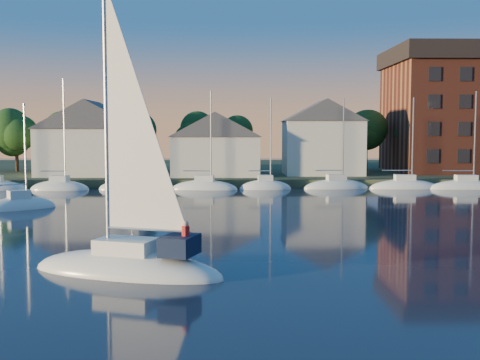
{
  "coord_description": "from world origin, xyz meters",
  "views": [
    {
      "loc": [
        -4.09,
        -20.22,
        6.67
      ],
      "look_at": [
        -3.44,
        22.0,
        3.25
      ],
      "focal_mm": 45.0,
      "sensor_mm": 36.0,
      "label": 1
    }
  ],
  "objects_px": {
    "clubhouse_west": "(93,137)",
    "clubhouse_centre": "(216,143)",
    "clubhouse_east": "(322,137)",
    "drifting_sailboat_left": "(20,208)",
    "hero_sailboat": "(129,261)"
  },
  "relations": [
    {
      "from": "clubhouse_west",
      "to": "clubhouse_centre",
      "type": "bearing_deg",
      "value": -3.58
    },
    {
      "from": "clubhouse_east",
      "to": "drifting_sailboat_left",
      "type": "height_order",
      "value": "clubhouse_east"
    },
    {
      "from": "hero_sailboat",
      "to": "clubhouse_west",
      "type": "bearing_deg",
      "value": -56.54
    },
    {
      "from": "clubhouse_west",
      "to": "clubhouse_centre",
      "type": "xyz_separation_m",
      "value": [
        16.0,
        -1.0,
        -0.8
      ]
    },
    {
      "from": "clubhouse_centre",
      "to": "clubhouse_east",
      "type": "relative_size",
      "value": 1.1
    },
    {
      "from": "clubhouse_west",
      "to": "clubhouse_east",
      "type": "height_order",
      "value": "clubhouse_east"
    },
    {
      "from": "clubhouse_east",
      "to": "hero_sailboat",
      "type": "relative_size",
      "value": 0.7
    },
    {
      "from": "clubhouse_centre",
      "to": "hero_sailboat",
      "type": "xyz_separation_m",
      "value": [
        -2.86,
        -49.34,
        -4.52
      ]
    },
    {
      "from": "clubhouse_east",
      "to": "drifting_sailboat_left",
      "type": "bearing_deg",
      "value": -137.49
    },
    {
      "from": "hero_sailboat",
      "to": "drifting_sailboat_left",
      "type": "xyz_separation_m",
      "value": [
        -13.39,
        23.61,
        -0.52
      ]
    },
    {
      "from": "clubhouse_west",
      "to": "hero_sailboat",
      "type": "distance_m",
      "value": 52.3
    },
    {
      "from": "clubhouse_east",
      "to": "hero_sailboat",
      "type": "xyz_separation_m",
      "value": [
        -16.86,
        -51.34,
        -5.38
      ]
    },
    {
      "from": "clubhouse_centre",
      "to": "hero_sailboat",
      "type": "bearing_deg",
      "value": -93.32
    },
    {
      "from": "clubhouse_centre",
      "to": "clubhouse_east",
      "type": "height_order",
      "value": "clubhouse_east"
    },
    {
      "from": "clubhouse_east",
      "to": "clubhouse_centre",
      "type": "bearing_deg",
      "value": -171.87
    }
  ]
}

